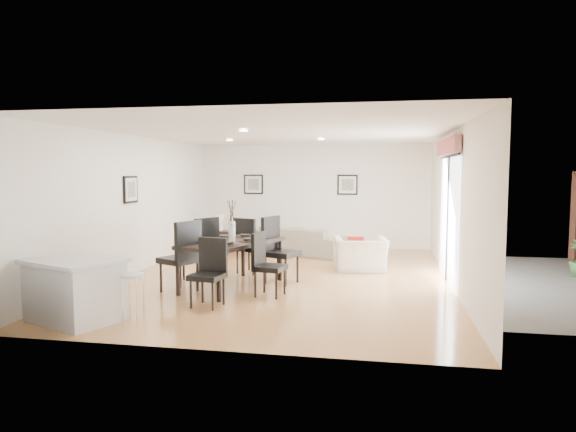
% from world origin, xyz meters
% --- Properties ---
extents(ground, '(8.00, 8.00, 0.00)m').
position_xyz_m(ground, '(0.00, 0.00, 0.00)').
color(ground, tan).
rests_on(ground, ground).
extents(wall_back, '(6.00, 0.04, 2.70)m').
position_xyz_m(wall_back, '(0.00, 4.00, 1.35)').
color(wall_back, white).
rests_on(wall_back, ground).
extents(wall_front, '(6.00, 0.04, 2.70)m').
position_xyz_m(wall_front, '(0.00, -4.00, 1.35)').
color(wall_front, white).
rests_on(wall_front, ground).
extents(wall_left, '(0.04, 8.00, 2.70)m').
position_xyz_m(wall_left, '(-3.00, 0.00, 1.35)').
color(wall_left, white).
rests_on(wall_left, ground).
extents(wall_right, '(0.04, 8.00, 2.70)m').
position_xyz_m(wall_right, '(3.00, 0.00, 1.35)').
color(wall_right, white).
rests_on(wall_right, ground).
extents(ceiling, '(6.00, 8.00, 0.02)m').
position_xyz_m(ceiling, '(0.00, 0.00, 2.70)').
color(ceiling, white).
rests_on(ceiling, wall_back).
extents(sofa, '(2.46, 1.64, 0.67)m').
position_xyz_m(sofa, '(-0.17, 2.75, 0.33)').
color(sofa, gray).
rests_on(sofa, ground).
extents(armchair, '(1.15, 1.04, 0.66)m').
position_xyz_m(armchair, '(1.37, 0.99, 0.33)').
color(armchair, beige).
rests_on(armchair, ground).
extents(dining_table, '(1.57, 2.14, 0.80)m').
position_xyz_m(dining_table, '(-0.74, -0.93, 0.72)').
color(dining_table, black).
rests_on(dining_table, ground).
extents(dining_chair_wnear, '(0.72, 0.72, 1.19)m').
position_xyz_m(dining_chair_wnear, '(-1.42, -1.46, 0.67)').
color(dining_chair_wnear, black).
rests_on(dining_chair_wnear, ground).
extents(dining_chair_wfar, '(0.72, 0.72, 1.16)m').
position_xyz_m(dining_chair_wfar, '(-1.42, -0.50, 0.65)').
color(dining_chair_wfar, black).
rests_on(dining_chair_wfar, ground).
extents(dining_chair_enear, '(0.53, 0.53, 1.02)m').
position_xyz_m(dining_chair_enear, '(-0.05, -1.40, 0.57)').
color(dining_chair_enear, black).
rests_on(dining_chair_enear, ground).
extents(dining_chair_efar, '(0.69, 0.69, 1.19)m').
position_xyz_m(dining_chair_efar, '(-0.06, -0.42, 0.66)').
color(dining_chair_efar, black).
rests_on(dining_chair_efar, ground).
extents(dining_chair_head, '(0.51, 0.51, 1.01)m').
position_xyz_m(dining_chair_head, '(-0.72, -2.13, 0.56)').
color(dining_chair_head, black).
rests_on(dining_chair_head, ground).
extents(dining_chair_foot, '(0.64, 0.64, 1.10)m').
position_xyz_m(dining_chair_foot, '(-0.77, 0.26, 0.61)').
color(dining_chair_foot, black).
rests_on(dining_chair_foot, ground).
extents(vase, '(0.86, 1.35, 0.71)m').
position_xyz_m(vase, '(-0.74, -0.93, 1.08)').
color(vase, white).
rests_on(vase, dining_table).
extents(coffee_table, '(1.17, 0.78, 0.44)m').
position_xyz_m(coffee_table, '(-1.81, 3.35, 0.22)').
color(coffee_table, black).
rests_on(coffee_table, ground).
extents(side_table, '(0.46, 0.46, 0.56)m').
position_xyz_m(side_table, '(-2.07, 2.57, 0.28)').
color(side_table, black).
rests_on(side_table, ground).
extents(table_lamp, '(0.20, 0.20, 0.38)m').
position_xyz_m(table_lamp, '(-2.07, 2.57, 0.80)').
color(table_lamp, white).
rests_on(table_lamp, side_table).
extents(cushion, '(0.32, 0.13, 0.32)m').
position_xyz_m(cushion, '(1.28, 0.90, 0.54)').
color(cushion, '#AE1816').
rests_on(cushion, armchair).
extents(kitchen_island, '(1.46, 1.30, 0.84)m').
position_xyz_m(kitchen_island, '(-2.23, -3.23, 0.43)').
color(kitchen_island, silver).
rests_on(kitchen_island, ground).
extents(bar_stool, '(0.31, 0.31, 0.67)m').
position_xyz_m(bar_stool, '(-1.40, -3.23, 0.57)').
color(bar_stool, silver).
rests_on(bar_stool, ground).
extents(framed_print_back_left, '(0.52, 0.04, 0.52)m').
position_xyz_m(framed_print_back_left, '(-1.60, 3.97, 1.65)').
color(framed_print_back_left, black).
rests_on(framed_print_back_left, wall_back).
extents(framed_print_back_right, '(0.52, 0.04, 0.52)m').
position_xyz_m(framed_print_back_right, '(0.90, 3.97, 1.65)').
color(framed_print_back_right, black).
rests_on(framed_print_back_right, wall_back).
extents(framed_print_left_wall, '(0.04, 0.52, 0.52)m').
position_xyz_m(framed_print_left_wall, '(-2.97, -0.20, 1.65)').
color(framed_print_left_wall, black).
rests_on(framed_print_left_wall, wall_left).
extents(sliding_door, '(0.12, 2.70, 2.57)m').
position_xyz_m(sliding_door, '(2.96, 0.30, 1.66)').
color(sliding_door, white).
rests_on(sliding_door, wall_right).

